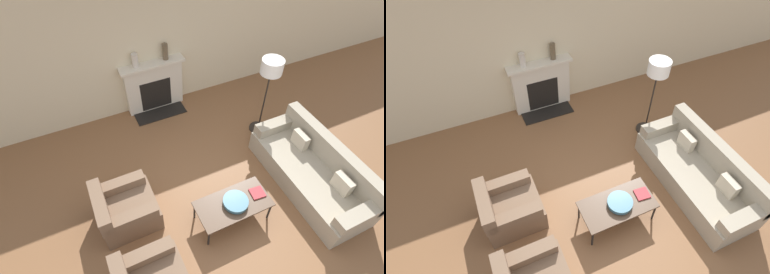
# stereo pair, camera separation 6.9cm
# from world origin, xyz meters

# --- Properties ---
(ground_plane) EXTENTS (18.00, 18.00, 0.00)m
(ground_plane) POSITION_xyz_m (0.00, 0.00, 0.00)
(ground_plane) COLOR brown
(wall_back) EXTENTS (18.00, 0.06, 2.90)m
(wall_back) POSITION_xyz_m (0.00, 3.13, 1.45)
(wall_back) COLOR beige
(wall_back) RESTS_ON ground_plane
(fireplace) EXTENTS (1.33, 0.59, 1.12)m
(fireplace) POSITION_xyz_m (-0.04, 2.98, 0.54)
(fireplace) COLOR beige
(fireplace) RESTS_ON ground_plane
(couch) EXTENTS (0.91, 2.25, 0.85)m
(couch) POSITION_xyz_m (1.69, -0.04, 0.31)
(couch) COLOR #9E937F
(couch) RESTS_ON ground_plane
(armchair_far) EXTENTS (0.88, 0.80, 0.76)m
(armchair_far) POSITION_xyz_m (-1.41, 0.59, 0.30)
(armchair_far) COLOR brown
(armchair_far) RESTS_ON ground_plane
(coffee_table) EXTENTS (1.14, 0.57, 0.43)m
(coffee_table) POSITION_xyz_m (0.11, -0.08, 0.40)
(coffee_table) COLOR #4C3828
(coffee_table) RESTS_ON ground_plane
(bowl) EXTENTS (0.39, 0.39, 0.08)m
(bowl) POSITION_xyz_m (0.13, -0.10, 0.48)
(bowl) COLOR #38667A
(bowl) RESTS_ON coffee_table
(book) EXTENTS (0.23, 0.22, 0.02)m
(book) POSITION_xyz_m (0.53, -0.08, 0.44)
(book) COLOR #9E2D33
(book) RESTS_ON coffee_table
(floor_lamp) EXTENTS (0.39, 0.39, 1.64)m
(floor_lamp) POSITION_xyz_m (1.63, 1.43, 1.35)
(floor_lamp) COLOR black
(floor_lamp) RESTS_ON ground_plane
(mantel_vase_left) EXTENTS (0.12, 0.12, 0.27)m
(mantel_vase_left) POSITION_xyz_m (-0.36, 3.00, 1.25)
(mantel_vase_left) COLOR beige
(mantel_vase_left) RESTS_ON fireplace
(mantel_vase_center_left) EXTENTS (0.11, 0.11, 0.33)m
(mantel_vase_center_left) POSITION_xyz_m (0.26, 3.00, 1.28)
(mantel_vase_center_left) COLOR brown
(mantel_vase_center_left) RESTS_ON fireplace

